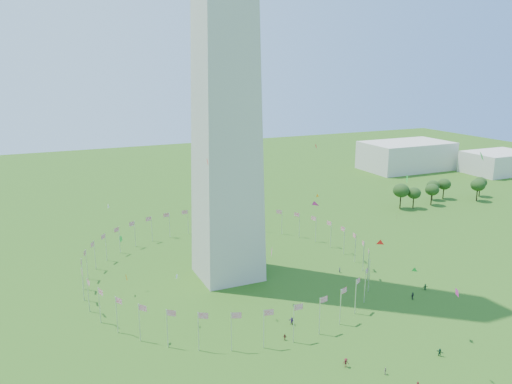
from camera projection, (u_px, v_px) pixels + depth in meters
ground at (317, 366)px, 101.09m from camera, size 600.00×600.00×0.00m
flag_ring at (228, 260)px, 144.19m from camera, size 80.24×80.24×9.00m
gov_building_east_a at (406, 156)px, 291.22m from camera, size 50.00×30.00×16.00m
gov_building_east_b at (498, 163)px, 281.05m from camera, size 35.00×25.00×12.00m
crowd at (366, 351)px, 105.02m from camera, size 102.13×60.01×1.95m
kites_aloft at (319, 226)px, 121.73m from camera, size 98.23×70.19×40.33m
tree_line_east at (439, 193)px, 219.88m from camera, size 53.48×15.47×10.69m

